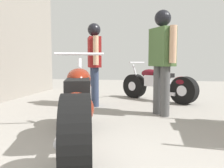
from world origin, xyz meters
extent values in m
plane|color=gray|center=(0.00, 3.18, 0.00)|extent=(15.25, 15.25, 0.00)
cylinder|color=black|center=(-0.61, 2.66, 0.32)|extent=(0.39, 0.68, 0.65)
cylinder|color=silver|center=(-0.61, 2.66, 0.32)|extent=(0.28, 0.30, 0.25)
cylinder|color=black|center=(-0.17, 1.25, 0.32)|extent=(0.39, 0.68, 0.65)
cylinder|color=silver|center=(-0.17, 1.25, 0.32)|extent=(0.28, 0.30, 0.25)
cube|color=silver|center=(-0.39, 1.96, 0.51)|extent=(0.42, 0.69, 0.28)
ellipsoid|color=maroon|center=(-0.46, 2.17, 0.69)|extent=(0.41, 0.58, 0.22)
cube|color=black|center=(-0.34, 1.78, 0.66)|extent=(0.36, 0.53, 0.10)
ellipsoid|color=maroon|center=(-0.19, 1.30, 0.53)|extent=(0.38, 0.50, 0.24)
cylinder|color=silver|center=(-0.59, 2.62, 0.63)|extent=(0.12, 0.26, 0.59)
cylinder|color=silver|center=(-0.58, 2.58, 0.97)|extent=(0.61, 0.22, 0.04)
cylinder|color=silver|center=(-0.44, 1.62, 0.23)|extent=(0.25, 0.56, 0.09)
cylinder|color=black|center=(-0.10, 5.37, 0.29)|extent=(0.59, 0.49, 0.57)
cylinder|color=silver|center=(-0.10, 5.37, 0.29)|extent=(0.30, 0.30, 0.22)
cylinder|color=black|center=(0.98, 4.66, 0.29)|extent=(0.59, 0.49, 0.57)
cylinder|color=silver|center=(0.98, 4.66, 0.29)|extent=(0.30, 0.30, 0.22)
cube|color=silver|center=(0.44, 5.02, 0.45)|extent=(0.59, 0.49, 0.25)
ellipsoid|color=#5B0F19|center=(0.27, 5.12, 0.61)|extent=(0.52, 0.45, 0.20)
cube|color=black|center=(0.57, 4.93, 0.58)|extent=(0.47, 0.40, 0.09)
ellipsoid|color=#5B0F19|center=(0.94, 4.68, 0.46)|extent=(0.46, 0.41, 0.21)
cylinder|color=silver|center=(-0.07, 5.35, 0.55)|extent=(0.21, 0.16, 0.52)
cylinder|color=silver|center=(-0.04, 5.33, 0.86)|extent=(0.33, 0.48, 0.03)
cylinder|color=silver|center=(0.59, 4.76, 0.20)|extent=(0.45, 0.34, 0.08)
cylinder|color=#4C4C4C|center=(0.54, 3.48, 0.40)|extent=(0.21, 0.21, 0.80)
cylinder|color=#4C4C4C|center=(0.43, 3.65, 0.40)|extent=(0.21, 0.21, 0.80)
cube|color=#476638|center=(0.49, 3.57, 1.11)|extent=(0.44, 0.50, 0.61)
cylinder|color=tan|center=(0.64, 3.33, 1.13)|extent=(0.15, 0.15, 0.56)
cylinder|color=tan|center=(0.34, 3.80, 1.13)|extent=(0.15, 0.15, 0.56)
sphere|color=black|center=(0.49, 3.57, 1.55)|extent=(0.22, 0.22, 0.22)
sphere|color=black|center=(0.49, 3.57, 1.56)|extent=(0.26, 0.26, 0.26)
cylinder|color=#2D3851|center=(-0.76, 4.07, 0.38)|extent=(0.19, 0.19, 0.76)
cylinder|color=#2D3851|center=(-0.83, 4.25, 0.38)|extent=(0.19, 0.19, 0.76)
cube|color=maroon|center=(-0.80, 4.16, 1.06)|extent=(0.36, 0.48, 0.59)
cylinder|color=tan|center=(-0.70, 3.91, 1.08)|extent=(0.13, 0.13, 0.54)
cylinder|color=tan|center=(-0.89, 4.40, 1.08)|extent=(0.13, 0.13, 0.54)
sphere|color=black|center=(-0.80, 4.16, 1.48)|extent=(0.21, 0.21, 0.21)
sphere|color=black|center=(-0.80, 4.16, 1.49)|extent=(0.25, 0.25, 0.25)
camera|label=1|loc=(0.37, -0.31, 0.87)|focal=37.41mm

